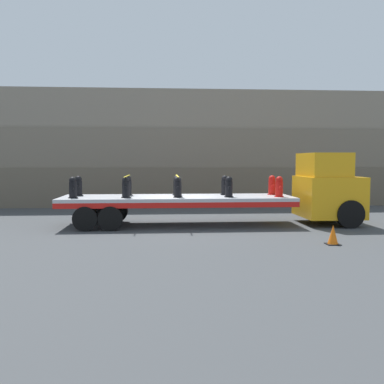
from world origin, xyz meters
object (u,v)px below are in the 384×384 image
Objects in this scene: fire_hydrant_black_near_0 at (73,188)px; fire_hydrant_black_near_1 at (126,188)px; flatbed_trailer at (160,202)px; fire_hydrant_black_near_3 at (229,187)px; truck_cab at (329,189)px; fire_hydrant_black_far_2 at (177,186)px; fire_hydrant_red_near_4 at (279,187)px; fire_hydrant_red_far_4 at (272,185)px; fire_hydrant_black_far_1 at (128,186)px; fire_hydrant_black_far_0 at (79,186)px; fire_hydrant_black_far_3 at (225,186)px; fire_hydrant_black_near_2 at (178,187)px; traffic_cone at (333,235)px.

fire_hydrant_black_near_1 is at bearing 0.00° from fire_hydrant_black_near_0.
fire_hydrant_black_near_3 reaches higher than flatbed_trailer.
truck_cab reaches higher than fire_hydrant_black_near_3.
fire_hydrant_red_near_4 is at bearing -15.55° from fire_hydrant_black_far_2.
fire_hydrant_red_far_4 reaches higher than flatbed_trailer.
truck_cab is 3.58× the size of fire_hydrant_black_far_1.
fire_hydrant_black_far_1 reaches higher than flatbed_trailer.
fire_hydrant_black_far_0 is at bearing 90.00° from fire_hydrant_black_near_0.
fire_hydrant_black_near_3 is at bearing -10.51° from fire_hydrant_black_far_0.
fire_hydrant_black_far_2 is at bearing 150.91° from fire_hydrant_black_near_3.
fire_hydrant_black_far_2 is (-6.22, 0.55, 0.13)m from truck_cab.
fire_hydrant_black_far_3 is at bearing 11.71° from flatbed_trailer.
fire_hydrant_black_far_0 is 1.00× the size of fire_hydrant_black_near_2.
fire_hydrant_red_near_4 is at bearing 0.00° from fire_hydrant_black_near_1.
truck_cab is 6.92m from flatbed_trailer.
fire_hydrant_black_far_1 and fire_hydrant_black_near_3 have the same top height.
fire_hydrant_black_near_3 is at bearing -29.09° from fire_hydrant_black_far_2.
fire_hydrant_red_near_4 is at bearing 0.00° from fire_hydrant_black_near_0.
fire_hydrant_black_near_1 is 1.00× the size of fire_hydrant_red_far_4.
fire_hydrant_black_far_3 is at bearing 0.00° from fire_hydrant_black_far_2.
fire_hydrant_black_far_2 is at bearing 90.00° from fire_hydrant_black_near_2.
fire_hydrant_black_near_2 is 1.00× the size of fire_hydrant_black_near_3.
fire_hydrant_black_near_2 is 2.27m from fire_hydrant_black_far_3.
fire_hydrant_black_near_0 is 1.00× the size of fire_hydrant_red_far_4.
fire_hydrant_black_near_0 is 7.95m from fire_hydrant_red_near_4.
fire_hydrant_black_near_2 is at bearing 141.12° from traffic_cone.
flatbed_trailer is 11.33× the size of fire_hydrant_black_far_0.
flatbed_trailer is at bearing -168.29° from fire_hydrant_black_far_3.
flatbed_trailer is at bearing -22.90° from fire_hydrant_black_far_1.
fire_hydrant_black_near_0 and fire_hydrant_black_near_3 have the same top height.
fire_hydrant_black_near_0 is at bearing -90.00° from fire_hydrant_black_far_0.
fire_hydrant_red_near_4 is (-2.25, -0.55, 0.13)m from truck_cab.
fire_hydrant_black_far_3 is (5.96, 1.11, 0.00)m from fire_hydrant_black_near_0.
fire_hydrant_black_near_0 is 8.03m from fire_hydrant_red_far_4.
fire_hydrant_black_near_1 is 3.97m from fire_hydrant_black_near_3.
fire_hydrant_black_near_0 and fire_hydrant_black_far_3 have the same top height.
truck_cab is 4.27m from fire_hydrant_black_near_3.
fire_hydrant_black_near_3 is (3.97, -1.11, 0.00)m from fire_hydrant_black_far_1.
fire_hydrant_black_near_3 is 1.11m from fire_hydrant_black_far_3.
fire_hydrant_red_near_4 is at bearing 100.01° from traffic_cone.
traffic_cone is (5.31, -4.29, -0.65)m from flatbed_trailer.
fire_hydrant_black_far_2 is 4.13m from fire_hydrant_red_near_4.
truck_cab is at bearing -13.83° from fire_hydrant_red_far_4.
fire_hydrant_black_near_0 is at bearing -170.48° from flatbed_trailer.
fire_hydrant_black_far_1 is at bearing 164.45° from fire_hydrant_black_near_3.
fire_hydrant_black_far_0 is at bearing 150.91° from fire_hydrant_black_near_1.
fire_hydrant_black_far_0 and fire_hydrant_black_far_2 have the same top height.
fire_hydrant_black_far_1 reaches higher than traffic_cone.
fire_hydrant_black_far_3 is 1.33× the size of traffic_cone.
fire_hydrant_black_near_1 is at bearing -150.91° from fire_hydrant_black_far_2.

